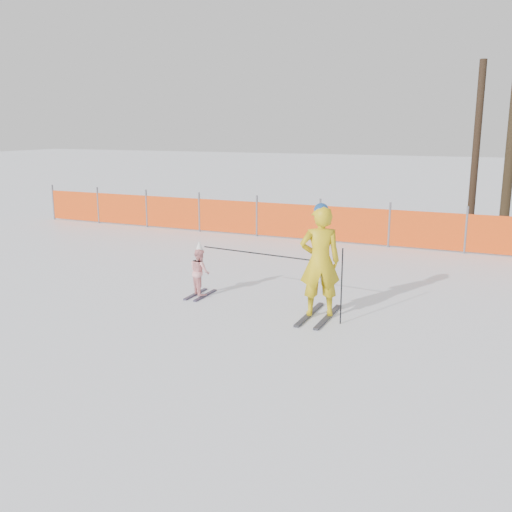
{
  "coord_description": "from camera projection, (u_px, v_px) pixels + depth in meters",
  "views": [
    {
      "loc": [
        4.05,
        -8.62,
        3.26
      ],
      "look_at": [
        0.0,
        0.5,
        1.0
      ],
      "focal_mm": 40.0,
      "sensor_mm": 36.0,
      "label": 1
    }
  ],
  "objects": [
    {
      "name": "ski_poles",
      "position": [
        285.0,
        265.0,
        10.12
      ],
      "size": [
        2.88,
        0.5,
        1.31
      ],
      "color": "black",
      "rests_on": "ground"
    },
    {
      "name": "ground",
      "position": [
        244.0,
        317.0,
        10.01
      ],
      "size": [
        120.0,
        120.0,
        0.0
      ],
      "primitive_type": "plane",
      "color": "white",
      "rests_on": "ground"
    },
    {
      "name": "child",
      "position": [
        200.0,
        271.0,
        11.19
      ],
      "size": [
        0.57,
        0.84,
        1.1
      ],
      "color": "black",
      "rests_on": "ground"
    },
    {
      "name": "adult",
      "position": [
        320.0,
        261.0,
        9.81
      ],
      "size": [
        0.83,
        1.39,
        2.01
      ],
      "color": "black",
      "rests_on": "ground"
    },
    {
      "name": "safety_fence",
      "position": [
        264.0,
        219.0,
        17.22
      ],
      "size": [
        16.56,
        0.06,
        1.25
      ],
      "color": "#595960",
      "rests_on": "ground"
    }
  ]
}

